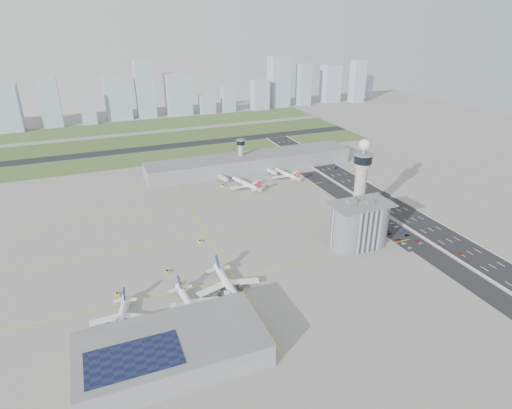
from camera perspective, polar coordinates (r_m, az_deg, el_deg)
name	(u,v)px	position (r m, az deg, el deg)	size (l,w,h in m)	color
ground	(275,243)	(296.89, 2.53, -5.22)	(1000.00, 1000.00, 0.00)	gray
grass_strip_0	(176,155)	(490.40, -10.58, 6.50)	(480.00, 50.00, 0.08)	#445D2C
grass_strip_1	(164,138)	(561.33, -12.22, 8.61)	(480.00, 60.00, 0.08)	#495D2C
grass_strip_2	(153,124)	(638.02, -13.57, 10.33)	(480.00, 70.00, 0.08)	#4C6B33
runway	(170,146)	(525.25, -11.44, 7.61)	(480.00, 22.00, 0.10)	black
highway	(409,216)	(355.41, 19.70, -1.51)	(28.00, 500.00, 0.10)	black
barrier_left	(394,219)	(346.55, 17.95, -1.82)	(0.60, 500.00, 1.20)	#9E9E99
barrier_right	(423,213)	(364.16, 21.38, -1.06)	(0.60, 500.00, 1.20)	#9E9E99
landside_road	(391,227)	(333.42, 17.53, -2.92)	(18.00, 260.00, 0.08)	black
parking_lot	(399,235)	(324.23, 18.55, -3.86)	(20.00, 44.00, 0.10)	black
taxiway_line_h_0	(235,279)	(260.51, -2.87, -9.84)	(260.00, 0.60, 0.01)	yellow
taxiway_line_h_1	(207,235)	(309.91, -6.55, -4.01)	(260.00, 0.60, 0.01)	yellow
taxiway_line_h_2	(187,203)	(362.53, -9.15, 0.18)	(260.00, 0.60, 0.01)	yellow
taxiway_line_v	(207,235)	(309.91, -6.55, -4.01)	(0.60, 260.00, 0.01)	yellow
control_tower	(361,179)	(322.18, 13.83, 3.39)	(14.00, 14.00, 64.50)	#ADAAA5
secondary_tower	(241,153)	(428.23, -2.03, 6.94)	(8.60, 8.60, 31.90)	#ADAAA5
admin_building	(359,224)	(296.75, 13.56, -2.60)	(42.00, 24.00, 33.50)	#B2B2B7
terminal_pier	(251,162)	(433.13, -0.67, 5.64)	(210.00, 32.00, 15.80)	gray
near_terminal	(172,350)	(207.73, -11.13, -18.46)	(84.00, 42.00, 13.00)	gray
airplane_near_a	(120,316)	(234.44, -17.63, -13.95)	(37.35, 31.75, 10.46)	white
airplane_near_b	(190,302)	(234.79, -8.82, -12.75)	(40.23, 34.20, 11.26)	white
airplane_near_c	(229,282)	(246.73, -3.66, -10.27)	(44.46, 37.79, 12.45)	white
airplane_far_a	(246,181)	(389.07, -1.35, 3.10)	(40.85, 34.72, 11.44)	white
airplane_far_b	(286,172)	(415.04, 4.07, 4.38)	(38.91, 33.07, 10.89)	white
jet_bridge_near_0	(112,340)	(225.01, -18.68, -16.75)	(14.00, 3.00, 5.70)	silver
jet_bridge_near_1	(174,324)	(226.41, -10.88, -15.44)	(14.00, 3.00, 5.70)	silver
jet_bridge_near_2	(231,310)	(231.72, -3.40, -13.90)	(14.00, 3.00, 5.70)	silver
jet_bridge_far_0	(220,177)	(408.88, -4.83, 3.66)	(14.00, 3.00, 5.70)	silver
jet_bridge_far_1	(268,171)	(425.13, 1.63, 4.55)	(14.00, 3.00, 5.70)	silver
tug_0	(117,294)	(258.54, -18.01, -11.26)	(1.88, 2.73, 1.59)	yellow
tug_1	(167,271)	(270.67, -11.75, -8.73)	(2.02, 2.93, 1.71)	#D1C000
tug_2	(180,284)	(257.74, -10.09, -10.41)	(2.11, 3.08, 1.79)	orange
tug_3	(200,241)	(300.16, -7.48, -4.89)	(1.95, 2.84, 1.65)	yellow
tug_4	(223,186)	(393.20, -4.46, 2.53)	(2.45, 3.57, 2.07)	#D5C806
tug_5	(267,186)	(390.76, 1.47, 2.42)	(1.89, 2.74, 1.59)	gold
car_lot_0	(410,248)	(308.49, 19.82, -5.44)	(1.41, 3.51, 1.19)	silver
car_lot_1	(404,244)	(312.49, 19.15, -4.94)	(1.23, 3.54, 1.17)	gray
car_lot_2	(398,240)	(316.34, 18.45, -4.47)	(1.89, 4.11, 1.14)	maroon
car_lot_3	(389,233)	(322.94, 17.33, -3.69)	(1.80, 4.42, 1.28)	#2A2A2D
car_lot_4	(387,231)	(326.30, 17.13, -3.38)	(1.34, 3.32, 1.13)	navy
car_lot_5	(379,225)	(333.64, 16.12, -2.62)	(1.19, 3.41, 1.12)	white
car_lot_6	(421,243)	(317.19, 21.12, -4.81)	(1.84, 3.98, 1.11)	#B1B1B1
car_lot_7	(417,240)	(319.97, 20.72, -4.48)	(1.61, 3.96, 1.15)	#A41E43
car_lot_8	(407,235)	(324.62, 19.49, -3.85)	(1.50, 3.74, 1.27)	black
car_lot_9	(402,231)	(328.98, 18.90, -3.38)	(1.37, 3.93, 1.30)	navy
car_lot_10	(397,227)	(334.35, 18.24, -2.83)	(2.04, 4.42, 1.23)	silver
car_lot_11	(392,224)	(338.21, 17.69, -2.44)	(1.64, 4.04, 1.17)	#B0B0B1
car_hw_0	(460,253)	(314.92, 25.61, -5.86)	(1.34, 3.33, 1.14)	#A83109
car_hw_1	(379,198)	(381.92, 16.02, 0.87)	(1.18, 3.39, 1.12)	black
car_hw_2	(336,168)	(446.79, 10.64, 4.81)	(1.85, 4.02, 1.12)	#131251
car_hw_4	(296,153)	(491.07, 5.39, 6.90)	(1.33, 3.30, 1.13)	#A7A9AB
skyline_bldg_4	(6,108)	(667.15, -30.42, 10.98)	(35.81, 28.65, 60.36)	#9EADC1
skyline_bldg_5	(50,102)	(665.35, -25.77, 12.15)	(25.49, 20.39, 66.89)	#9EADC1
skyline_bldg_6	(88,108)	(664.27, -21.49, 11.88)	(20.04, 16.03, 45.20)	#9EADC1
skyline_bldg_7	(118,98)	(683.28, -17.97, 13.36)	(35.76, 28.61, 61.22)	#9EADC1
skyline_bldg_8	(145,89)	(680.33, -14.61, 14.65)	(26.33, 21.06, 83.39)	#9EADC1
skyline_bldg_9	(178,94)	(691.02, -10.34, 14.27)	(36.96, 29.57, 62.11)	#9EADC1
skyline_bldg_10	(207,104)	(695.75, -6.53, 13.12)	(23.01, 18.41, 27.75)	#9EADC1
skyline_bldg_11	(228,99)	(704.37, -3.73, 13.82)	(20.22, 16.18, 38.97)	#9EADC1
skyline_bldg_12	(260,95)	(720.22, 0.52, 14.42)	(26.14, 20.92, 46.89)	#9EADC1
skyline_bldg_13	(279,82)	(743.91, 3.05, 16.04)	(32.26, 25.81, 81.20)	#9EADC1
skyline_bldg_14	(304,85)	(757.90, 6.37, 15.60)	(21.59, 17.28, 68.75)	#9EADC1
skyline_bldg_15	(330,84)	(794.75, 9.89, 15.60)	(30.25, 24.20, 63.40)	#9EADC1
skyline_bldg_16	(357,81)	(801.10, 13.37, 15.69)	(23.04, 18.43, 71.56)	#9EADC1
skyline_bldg_17	(365,87)	(846.28, 14.31, 14.97)	(22.64, 18.11, 41.06)	#9EADC1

